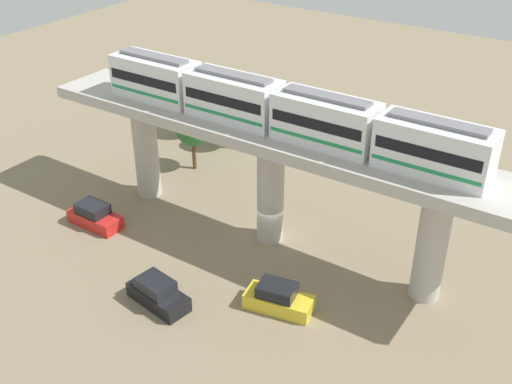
% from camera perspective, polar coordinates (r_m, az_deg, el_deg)
% --- Properties ---
extents(ground_plane, '(120.00, 120.00, 0.00)m').
position_cam_1_polar(ground_plane, '(45.54, 1.28, -4.18)').
color(ground_plane, '#84755B').
extents(viaduct, '(5.20, 35.80, 8.65)m').
position_cam_1_polar(viaduct, '(42.15, 1.38, 3.34)').
color(viaduct, '#B7B2AA').
rests_on(viaduct, ground).
extents(train, '(2.64, 27.45, 3.24)m').
position_cam_1_polar(train, '(40.47, 1.98, 7.61)').
color(train, white).
rests_on(train, viaduct).
extents(parked_car_black, '(2.41, 4.42, 1.76)m').
position_cam_1_polar(parked_car_black, '(39.75, -8.97, -9.15)').
color(parked_car_black, black).
rests_on(parked_car_black, ground).
extents(parked_car_red, '(1.81, 4.21, 1.76)m').
position_cam_1_polar(parked_car_red, '(48.11, -14.53, -2.16)').
color(parked_car_red, red).
rests_on(parked_car_red, ground).
extents(parked_car_yellow, '(2.56, 4.46, 1.76)m').
position_cam_1_polar(parked_car_yellow, '(38.92, 2.05, -9.71)').
color(parked_car_yellow, yellow).
rests_on(parked_car_yellow, ground).
extents(tree_near_viaduct, '(3.74, 3.74, 4.92)m').
position_cam_1_polar(tree_near_viaduct, '(60.34, -5.68, 7.94)').
color(tree_near_viaduct, brown).
rests_on(tree_near_viaduct, ground).
extents(tree_mid_lot, '(2.93, 2.93, 5.23)m').
position_cam_1_polar(tree_mid_lot, '(53.44, -5.79, 5.72)').
color(tree_mid_lot, brown).
rests_on(tree_mid_lot, ground).
extents(tree_far_corner, '(3.01, 3.01, 5.04)m').
position_cam_1_polar(tree_far_corner, '(57.00, -2.25, 7.22)').
color(tree_far_corner, brown).
rests_on(tree_far_corner, ground).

